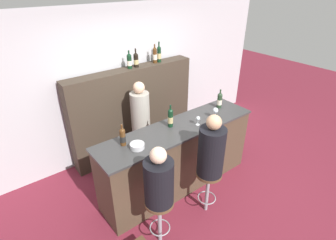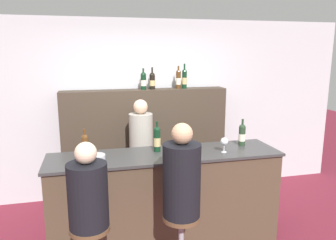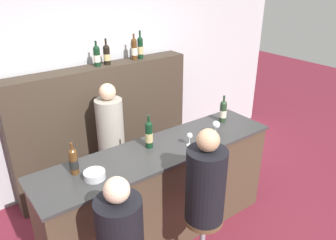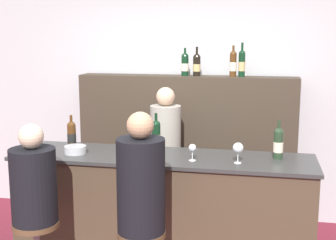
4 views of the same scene
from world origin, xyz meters
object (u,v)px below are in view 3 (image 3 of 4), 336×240
wine_bottle_backbar_0 (97,56)px  wine_glass_1 (216,125)px  wine_bottle_backbar_1 (107,54)px  wine_bottle_backbar_2 (134,49)px  bartender (112,150)px  wine_bottle_counter_2 (223,111)px  metal_bowl (95,175)px  wine_bottle_backbar_3 (140,47)px  bar_stool_right (203,230)px  guest_seated_right (206,182)px  guest_seated_left (120,229)px  wine_bottle_counter_0 (74,161)px  wine_glass_0 (190,136)px  wine_bottle_counter_1 (149,134)px

wine_bottle_backbar_0 → wine_glass_1: (0.65, -1.36, -0.56)m
wine_bottle_backbar_1 → wine_bottle_backbar_2: bearing=0.0°
wine_glass_1 → bartender: (-0.77, 0.91, -0.47)m
wine_bottle_counter_2 → wine_bottle_backbar_1: size_ratio=1.02×
metal_bowl → wine_glass_1: bearing=-1.4°
wine_bottle_backbar_3 → bar_stool_right: bearing=-107.1°
wine_bottle_counter_2 → wine_bottle_backbar_3: 1.34m
wine_glass_1 → guest_seated_right: (-0.64, -0.55, -0.13)m
wine_bottle_backbar_0 → guest_seated_left: 2.20m
wine_bottle_counter_0 → guest_seated_right: 1.13m
bar_stool_right → wine_bottle_backbar_1: bearing=86.6°
bartender → wine_bottle_backbar_0: bearing=75.3°
wine_glass_0 → metal_bowl: bearing=178.1°
wine_bottle_backbar_3 → wine_glass_1: 1.48m
metal_bowl → bartender: bearing=55.9°
wine_bottle_backbar_0 → bartender: wine_bottle_backbar_0 is taller
guest_seated_right → wine_bottle_backbar_2: bearing=75.4°
bar_stool_right → guest_seated_right: bearing=90.0°
wine_glass_1 → guest_seated_left: 1.56m
wine_bottle_backbar_1 → wine_bottle_backbar_2: wine_bottle_backbar_2 is taller
wine_bottle_backbar_2 → metal_bowl: wine_bottle_backbar_2 is taller
wine_bottle_backbar_1 → metal_bowl: bearing=-122.3°
wine_bottle_backbar_1 → guest_seated_left: wine_bottle_backbar_1 is taller
wine_bottle_backbar_0 → wine_bottle_counter_2: bearing=-50.3°
wine_glass_0 → wine_glass_1: wine_glass_1 is taller
wine_bottle_counter_2 → wine_bottle_backbar_2: 1.36m
wine_bottle_counter_1 → guest_seated_right: size_ratio=0.40×
wine_bottle_backbar_1 → metal_bowl: (-0.84, -1.33, -0.64)m
guest_seated_left → wine_bottle_counter_2: bearing=23.1°
metal_bowl → wine_bottle_backbar_0: bearing=61.8°
wine_bottle_backbar_1 → wine_bottle_backbar_2: 0.38m
wine_bottle_counter_1 → bar_stool_right: (0.06, -0.75, -0.68)m
wine_bottle_counter_1 → wine_bottle_backbar_1: size_ratio=1.10×
wine_bottle_counter_0 → wine_bottle_backbar_3: size_ratio=0.84×
bartender → wine_bottle_backbar_2: bearing=35.6°
wine_bottle_counter_0 → wine_glass_0: bearing=-10.5°
wine_bottle_backbar_3 → bar_stool_right: (-0.59, -1.91, -1.23)m
wine_bottle_backbar_2 → metal_bowl: size_ratio=1.76×
guest_seated_left → wine_bottle_counter_0: bearing=91.1°
bar_stool_right → metal_bowl: bearing=141.3°
wine_bottle_backbar_1 → metal_bowl: size_ratio=1.68×
wine_bottle_backbar_2 → bar_stool_right: size_ratio=0.48×
metal_bowl → bartender: bartender is taller
wine_bottle_backbar_1 → wine_glass_1: size_ratio=1.87×
bar_stool_right → bartender: 1.48m
wine_bottle_backbar_1 → bar_stool_right: 2.26m
wine_bottle_backbar_1 → guest_seated_left: (-0.93, -1.91, -0.75)m
wine_bottle_counter_2 → wine_bottle_counter_0: bearing=-180.0°
wine_glass_0 → guest_seated_left: guest_seated_left is taller
wine_bottle_backbar_2 → wine_bottle_backbar_3: wine_bottle_backbar_3 is taller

